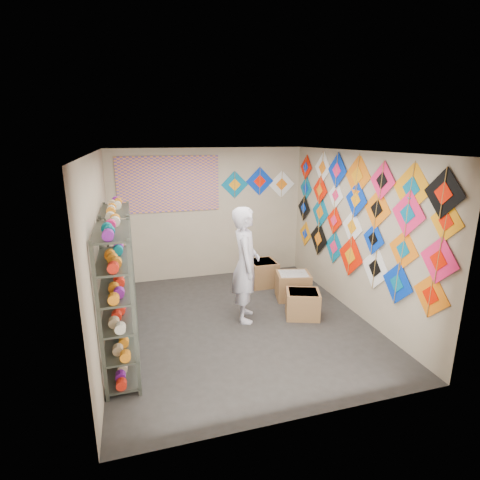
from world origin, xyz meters
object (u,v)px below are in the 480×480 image
object	(u,v)px
shelf_rack_back	(120,269)
carton_c	(263,273)
shelf_rack_front	(118,303)
shopkeeper	(246,265)
carton_b	(293,286)
carton_a	(303,304)

from	to	relation	value
shelf_rack_back	carton_c	distance (m)	2.94
shelf_rack_front	carton_c	bearing A→B (deg)	40.25
shelf_rack_front	carton_c	distance (m)	3.59
shelf_rack_front	shopkeeper	distance (m)	2.15
shelf_rack_back	carton_b	distance (m)	3.09
shelf_rack_front	carton_b	xyz separation A→B (m)	(3.00, 1.48, -0.71)
shelf_rack_front	carton_a	size ratio (longest dim) A/B	3.51
shelf_rack_back	carton_a	xyz separation A→B (m)	(2.85, -0.55, -0.72)
shopkeeper	shelf_rack_back	bearing A→B (deg)	94.76
shelf_rack_back	carton_c	world-z (taller)	shelf_rack_back
shelf_rack_front	carton_b	bearing A→B (deg)	26.27
carton_a	carton_c	world-z (taller)	carton_c
carton_a	carton_c	bearing A→B (deg)	116.02
carton_a	shelf_rack_front	bearing A→B (deg)	-145.34
carton_c	shopkeeper	bearing A→B (deg)	-120.15
shelf_rack_back	shopkeeper	xyz separation A→B (m)	(1.92, -0.33, -0.01)
carton_a	shelf_rack_back	bearing A→B (deg)	-171.02
carton_c	carton_a	bearing A→B (deg)	-83.63
shelf_rack_front	carton_c	size ratio (longest dim) A/B	3.32
carton_c	shelf_rack_front	bearing A→B (deg)	-139.53
shopkeeper	carton_b	world-z (taller)	shopkeeper
shelf_rack_back	carton_b	size ratio (longest dim) A/B	3.17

